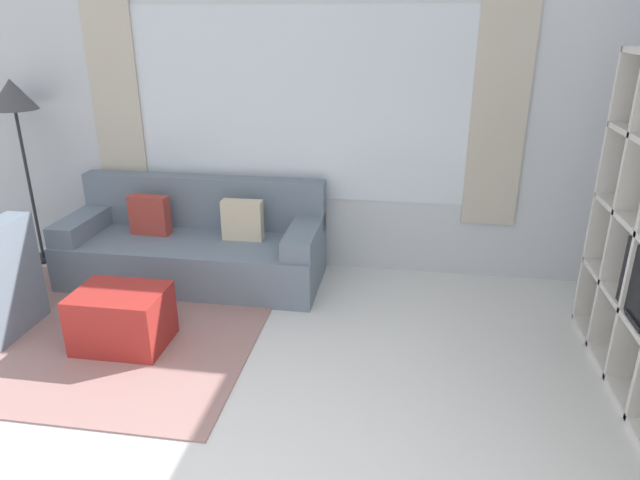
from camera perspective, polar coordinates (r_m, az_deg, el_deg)
The scene contains 5 objects.
wall_back at distance 4.98m, azimuth -2.04°, elevation 12.22°, with size 6.52×0.11×2.70m.
area_rug at distance 4.56m, azimuth -22.16°, elevation -8.44°, with size 2.50×1.99×0.01m, color gray.
couch_main at distance 5.07m, azimuth -12.34°, elevation -0.57°, with size 2.19×0.86×0.84m.
ottoman at distance 4.20m, azimuth -19.18°, elevation -7.46°, with size 0.61×0.46×0.42m.
floor_lamp at distance 5.68m, azimuth -28.30°, elevation 11.95°, with size 0.40×0.40×1.67m.
Camera 1 is at (0.94, -1.43, 2.16)m, focal length 32.00 mm.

